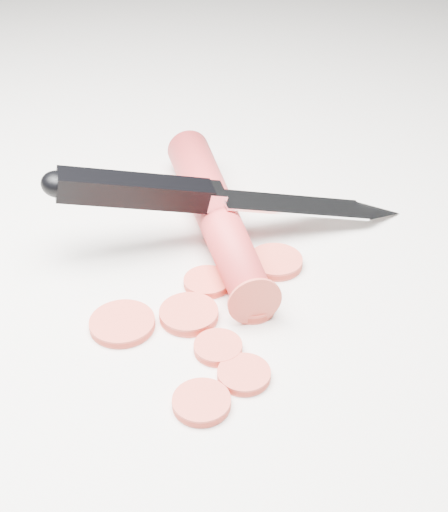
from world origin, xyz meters
name	(u,v)px	position (x,y,z in m)	size (l,w,h in m)	color
ground	(181,292)	(0.00, 0.00, 0.00)	(2.40, 2.40, 0.00)	silver
carrot	(216,213)	(0.05, 0.05, 0.02)	(0.03, 0.03, 0.21)	red
carrot_slice_0	(202,402)	(-0.03, -0.10, 0.00)	(0.03, 0.03, 0.01)	#D74132
carrot_slice_1	(252,306)	(0.03, -0.04, 0.00)	(0.03, 0.03, 0.01)	#D74132
carrot_slice_2	(189,314)	(-0.01, -0.03, 0.00)	(0.04, 0.04, 0.01)	#D74132
carrot_slice_3	(244,374)	(0.00, -0.09, 0.00)	(0.03, 0.03, 0.01)	#D74132
carrot_slice_4	(207,282)	(0.02, 0.00, 0.00)	(0.03, 0.03, 0.01)	#D74132
carrot_slice_5	(122,324)	(-0.05, -0.01, 0.00)	(0.04, 0.04, 0.01)	#D74132
carrot_slice_6	(218,348)	(0.00, -0.06, 0.00)	(0.03, 0.03, 0.01)	#D74132
carrot_slice_7	(275,262)	(0.07, 0.00, 0.00)	(0.04, 0.04, 0.01)	#D74132
kitchen_knife	(234,194)	(0.06, 0.04, 0.04)	(0.27, 0.09, 0.07)	silver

